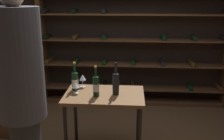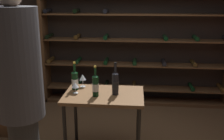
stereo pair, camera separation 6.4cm
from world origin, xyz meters
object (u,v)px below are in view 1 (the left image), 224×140
object	(u,v)px
wine_bottle_amber_reserve	(96,85)
wine_bottle_black_capsule	(116,83)
wine_glass_stemmed_center	(83,78)
wine_rack	(133,51)
wine_crate	(9,123)
tasting_table	(104,102)
person_guest_khaki	(21,91)
wine_bottle_red_label	(75,80)
wine_glass_stemmed_left	(76,86)

from	to	relation	value
wine_bottle_amber_reserve	wine_bottle_black_capsule	bearing A→B (deg)	18.23
wine_bottle_black_capsule	wine_glass_stemmed_center	size ratio (longest dim) A/B	2.35
wine_rack	wine_crate	world-z (taller)	wine_rack
tasting_table	wine_bottle_black_capsule	distance (m)	0.28
tasting_table	wine_crate	size ratio (longest dim) A/B	1.98
wine_rack	person_guest_khaki	bearing A→B (deg)	-111.26
person_guest_khaki	wine_glass_stemmed_center	size ratio (longest dim) A/B	12.39
wine_crate	wine_bottle_red_label	size ratio (longest dim) A/B	1.35
wine_bottle_black_capsule	wine_bottle_amber_reserve	size ratio (longest dim) A/B	1.07
wine_bottle_red_label	wine_glass_stemmed_center	bearing A→B (deg)	56.14
wine_bottle_red_label	wine_glass_stemmed_center	world-z (taller)	wine_bottle_red_label
wine_bottle_red_label	wine_glass_stemmed_left	distance (m)	0.14
person_guest_khaki	wine_bottle_black_capsule	bearing A→B (deg)	104.54
wine_bottle_black_capsule	wine_bottle_amber_reserve	world-z (taller)	wine_bottle_black_capsule
wine_glass_stemmed_center	wine_bottle_amber_reserve	bearing A→B (deg)	-55.47
wine_glass_stemmed_left	tasting_table	bearing A→B (deg)	1.94
wine_bottle_red_label	wine_bottle_black_capsule	bearing A→B (deg)	-13.57
wine_bottle_red_label	wine_crate	bearing A→B (deg)	163.88
person_guest_khaki	wine_rack	bearing A→B (deg)	127.25
tasting_table	wine_bottle_red_label	bearing A→B (deg)	162.90
wine_bottle_red_label	person_guest_khaki	bearing A→B (deg)	-106.22
wine_bottle_black_capsule	wine_glass_stemmed_left	world-z (taller)	wine_bottle_black_capsule
tasting_table	person_guest_khaki	bearing A→B (deg)	-128.21
wine_crate	wine_glass_stemmed_left	xyz separation A→B (m)	(1.11, -0.44, 0.77)
wine_glass_stemmed_center	wine_bottle_black_capsule	bearing A→B (deg)	-28.29
wine_bottle_red_label	wine_bottle_amber_reserve	xyz separation A→B (m)	(0.29, -0.20, 0.01)
tasting_table	wine_glass_stemmed_center	size ratio (longest dim) A/B	5.71
wine_rack	wine_glass_stemmed_left	size ratio (longest dim) A/B	25.81
tasting_table	wine_crate	world-z (taller)	tasting_table
wine_crate	wine_bottle_amber_reserve	world-z (taller)	wine_bottle_amber_reserve
tasting_table	wine_glass_stemmed_center	bearing A→B (deg)	142.84
person_guest_khaki	wine_bottle_amber_reserve	world-z (taller)	person_guest_khaki
wine_bottle_black_capsule	wine_bottle_red_label	bearing A→B (deg)	166.43
wine_rack	wine_bottle_amber_reserve	world-z (taller)	wine_rack
wine_bottle_black_capsule	wine_glass_stemmed_center	bearing A→B (deg)	151.71
wine_rack	wine_glass_stemmed_center	size ratio (longest dim) A/B	20.42
wine_crate	wine_bottle_black_capsule	size ratio (longest dim) A/B	1.22
tasting_table	wine_bottle_black_capsule	bearing A→B (deg)	-3.47
wine_crate	wine_bottle_red_label	world-z (taller)	wine_bottle_red_label
wine_glass_stemmed_center	wine_crate	bearing A→B (deg)	170.21
person_guest_khaki	wine_glass_stemmed_left	world-z (taller)	person_guest_khaki
tasting_table	wine_bottle_red_label	world-z (taller)	wine_bottle_red_label
tasting_table	wine_glass_stemmed_left	world-z (taller)	wine_glass_stemmed_left
wine_glass_stemmed_center	wine_rack	bearing A→B (deg)	66.75
wine_bottle_black_capsule	tasting_table	bearing A→B (deg)	176.53
tasting_table	person_guest_khaki	xyz separation A→B (m)	(-0.65, -0.83, 0.43)
wine_rack	tasting_table	xyz separation A→B (m)	(-0.34, -1.73, -0.27)
tasting_table	person_guest_khaki	world-z (taller)	person_guest_khaki
wine_bottle_red_label	wine_bottle_amber_reserve	distance (m)	0.35
wine_crate	wine_glass_stemmed_center	world-z (taller)	wine_glass_stemmed_center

